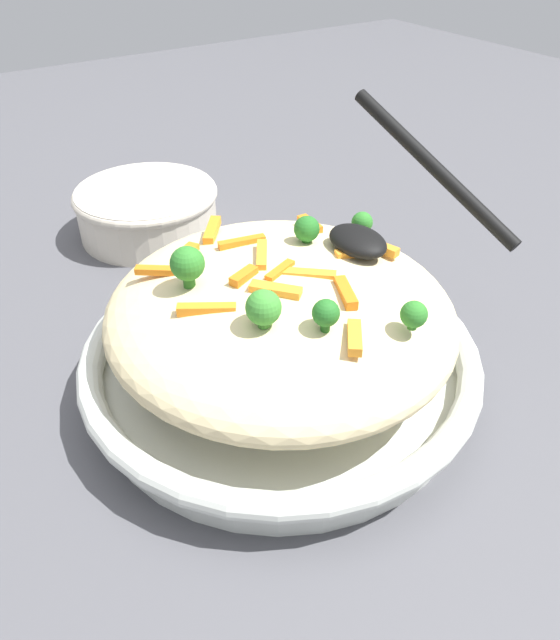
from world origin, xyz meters
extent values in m
plane|color=#4C4C51|center=(0.00, 0.00, 0.00)|extent=(2.40, 2.40, 0.00)
cylinder|color=silver|center=(0.00, 0.00, 0.01)|extent=(0.31, 0.31, 0.03)
torus|color=silver|center=(0.00, 0.00, 0.04)|extent=(0.33, 0.33, 0.02)
torus|color=black|center=(0.00, 0.00, 0.04)|extent=(0.32, 0.32, 0.00)
ellipsoid|color=beige|center=(0.00, 0.00, 0.08)|extent=(0.28, 0.28, 0.08)
cube|color=orange|center=(0.01, 0.10, 0.11)|extent=(0.03, 0.01, 0.01)
cube|color=orange|center=(-0.07, -0.04, 0.11)|extent=(0.02, 0.03, 0.01)
cube|color=orange|center=(-0.01, -0.03, 0.12)|extent=(0.02, 0.03, 0.01)
cube|color=orange|center=(-0.10, -0.01, 0.11)|extent=(0.04, 0.03, 0.01)
cube|color=orange|center=(0.01, 0.02, 0.11)|extent=(0.04, 0.04, 0.01)
cube|color=orange|center=(0.01, -0.07, 0.11)|extent=(0.03, 0.04, 0.01)
cube|color=orange|center=(0.00, 0.00, 0.12)|extent=(0.02, 0.03, 0.01)
cube|color=orange|center=(-0.03, 0.00, 0.12)|extent=(0.04, 0.03, 0.01)
cube|color=orange|center=(-0.06, 0.07, 0.11)|extent=(0.03, 0.01, 0.01)
cube|color=orange|center=(0.01, 0.07, 0.11)|extent=(0.02, 0.03, 0.01)
cube|color=orange|center=(-0.06, 0.00, 0.11)|extent=(0.02, 0.04, 0.01)
cube|color=orange|center=(0.09, 0.00, 0.11)|extent=(0.03, 0.03, 0.01)
cube|color=orange|center=(0.02, -0.02, 0.12)|extent=(0.04, 0.03, 0.01)
cube|color=orange|center=(-0.06, -0.07, 0.11)|extent=(0.03, 0.03, 0.01)
cube|color=orange|center=(0.05, 0.02, 0.11)|extent=(0.04, 0.02, 0.01)
cylinder|color=#296820|center=(-0.03, -0.06, 0.11)|extent=(0.01, 0.01, 0.01)
sphere|color=#2D7A28|center=(-0.03, -0.06, 0.13)|extent=(0.03, 0.03, 0.03)
cylinder|color=#205B1C|center=(0.07, -0.01, 0.11)|extent=(0.01, 0.01, 0.01)
sphere|color=#236B23|center=(0.07, -0.01, 0.12)|extent=(0.02, 0.02, 0.02)
cylinder|color=#296820|center=(-0.02, 0.10, 0.11)|extent=(0.01, 0.01, 0.01)
sphere|color=#2D7A28|center=(-0.02, 0.10, 0.12)|extent=(0.02, 0.02, 0.02)
cylinder|color=#377928|center=(0.05, -0.04, 0.11)|extent=(0.01, 0.01, 0.01)
sphere|color=#3D8E33|center=(0.05, -0.04, 0.13)|extent=(0.02, 0.02, 0.02)
cylinder|color=#205B1C|center=(-0.03, 0.05, 0.11)|extent=(0.01, 0.01, 0.01)
sphere|color=#236B23|center=(-0.03, 0.05, 0.12)|extent=(0.02, 0.02, 0.02)
cylinder|color=#296820|center=(0.10, 0.04, 0.11)|extent=(0.01, 0.01, 0.01)
sphere|color=#2D7A28|center=(0.10, 0.04, 0.12)|extent=(0.02, 0.02, 0.02)
ellipsoid|color=black|center=(0.00, 0.08, 0.12)|extent=(0.06, 0.04, 0.02)
cylinder|color=black|center=(-0.01, 0.16, 0.16)|extent=(0.18, 0.04, 0.09)
cylinder|color=beige|center=(-0.32, 0.02, 0.03)|extent=(0.16, 0.16, 0.06)
torus|color=beige|center=(-0.32, 0.02, 0.05)|extent=(0.17, 0.17, 0.01)
camera|label=1|loc=(0.33, -0.22, 0.36)|focal=34.08mm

